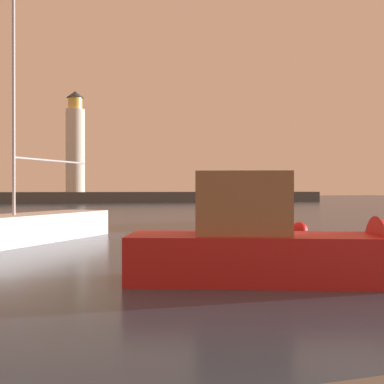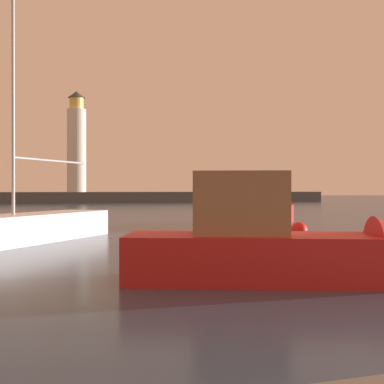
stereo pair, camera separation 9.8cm
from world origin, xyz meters
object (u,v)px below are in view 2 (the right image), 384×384
(lighthouse, at_px, (77,144))
(motorboat_0, at_px, (294,247))
(mooring_buoy, at_px, (299,230))
(sailboat_moored, at_px, (28,226))
(motorboat_3, at_px, (274,211))

(lighthouse, height_order, motorboat_0, lighthouse)
(lighthouse, height_order, mooring_buoy, lighthouse)
(lighthouse, distance_m, sailboat_moored, 57.58)
(lighthouse, height_order, motorboat_3, lighthouse)
(lighthouse, xyz_separation_m, motorboat_3, (9.10, -49.98, -8.40))
(sailboat_moored, height_order, mooring_buoy, sailboat_moored)
(motorboat_0, relative_size, motorboat_3, 1.02)
(lighthouse, relative_size, motorboat_0, 2.12)
(lighthouse, distance_m, motorboat_0, 67.77)
(motorboat_3, relative_size, mooring_buoy, 10.39)
(motorboat_0, bearing_deg, mooring_buoy, 59.81)
(motorboat_3, xyz_separation_m, sailboat_moored, (-14.24, -6.73, -0.15))
(motorboat_3, distance_m, mooring_buoy, 9.18)
(motorboat_3, bearing_deg, lighthouse, 100.32)
(mooring_buoy, bearing_deg, motorboat_3, 69.90)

